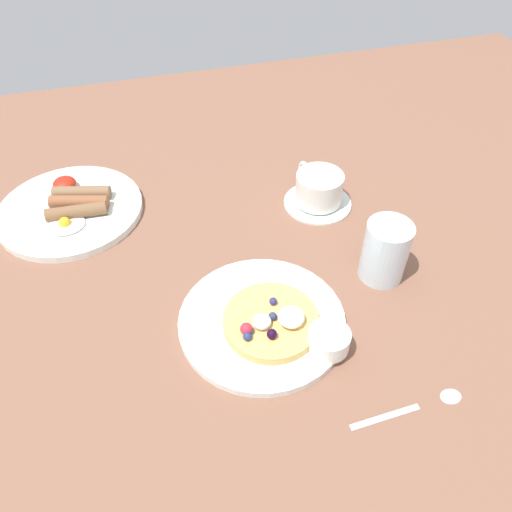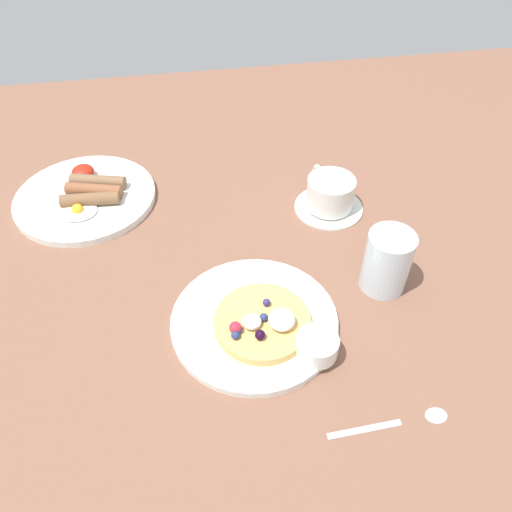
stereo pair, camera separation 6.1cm
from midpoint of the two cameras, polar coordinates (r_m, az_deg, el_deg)
The scene contains 10 objects.
ground_plane at distance 0.79m, azimuth -5.91°, elevation -4.80°, with size 2.04×1.52×0.03m, color brown.
pancake_plate at distance 0.73m, azimuth -1.72°, elevation -7.44°, with size 0.24×0.24×0.01m, color white.
pancake_with_berries at distance 0.71m, azimuth -0.64°, elevation -7.48°, with size 0.14×0.14×0.04m.
syrup_ramekin at distance 0.69m, azimuth 5.71°, elevation -9.47°, with size 0.06×0.06×0.03m.
breakfast_plate at distance 0.98m, azimuth -21.88°, elevation 4.74°, with size 0.25×0.25×0.01m, color white.
fried_breakfast at distance 0.96m, azimuth -21.45°, elevation 5.68°, with size 0.12×0.16×0.03m.
coffee_saucer at distance 0.93m, azimuth 5.10°, elevation 6.01°, with size 0.12×0.12×0.01m, color white.
coffee_cup at distance 0.91m, azimuth 5.18°, elevation 7.67°, with size 0.08×0.11×0.05m.
teaspoon at distance 0.69m, azimuth 16.26°, elevation -15.74°, with size 0.16×0.02×0.01m.
water_glass at distance 0.78m, azimuth 12.22°, elevation 0.44°, with size 0.07×0.07×0.10m, color silver.
Camera 1 is at (-0.09, -0.51, 0.59)m, focal length 35.52 mm.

